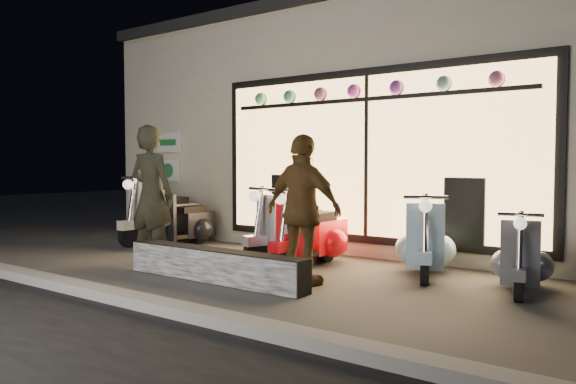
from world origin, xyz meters
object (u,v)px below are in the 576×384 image
object	(u,v)px
man	(152,195)
woman	(303,210)
graffiti_barrier	(214,265)
scooter_red	(315,235)
scooter_silver	(299,232)

from	to	relation	value
man	woman	distance (m)	2.51
graffiti_barrier	woman	distance (m)	1.30
graffiti_barrier	scooter_red	distance (m)	1.75
scooter_red	woman	bearing A→B (deg)	-59.88
scooter_silver	man	world-z (taller)	man
scooter_silver	woman	bearing A→B (deg)	-34.68
graffiti_barrier	woman	size ratio (longest dim) A/B	1.49
scooter_silver	graffiti_barrier	bearing A→B (deg)	-69.75
man	woman	xyz separation A→B (m)	(2.50, 0.16, -0.10)
man	woman	world-z (taller)	man
graffiti_barrier	woman	xyz separation A→B (m)	(0.99, 0.47, 0.69)
scooter_silver	woman	size ratio (longest dim) A/B	0.82
graffiti_barrier	scooter_red	size ratio (longest dim) A/B	1.81
scooter_red	man	bearing A→B (deg)	-140.89
graffiti_barrier	scooter_silver	size ratio (longest dim) A/B	1.81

